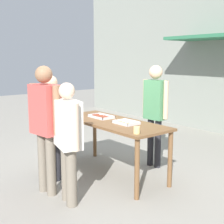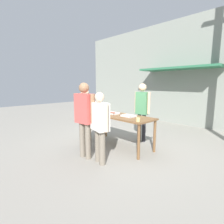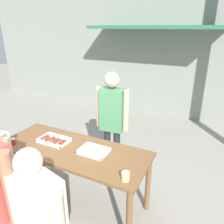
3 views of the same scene
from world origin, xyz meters
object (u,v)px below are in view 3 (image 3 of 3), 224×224
(food_tray_sausages, at_px, (54,140))
(condiment_jar_mustard, at_px, (7,141))
(person_customer_with_cup, at_px, (38,221))
(food_tray_buns, at_px, (93,151))
(person_server_behind_table, at_px, (112,116))
(condiment_jar_ketchup, at_px, (13,142))
(beer_cup, at_px, (126,176))

(food_tray_sausages, height_order, condiment_jar_mustard, condiment_jar_mustard)
(food_tray_sausages, relative_size, person_customer_with_cup, 0.27)
(food_tray_buns, distance_m, condiment_jar_mustard, 1.22)
(person_server_behind_table, bearing_deg, food_tray_buns, -86.09)
(person_server_behind_table, height_order, person_customer_with_cup, person_server_behind_table)
(food_tray_sausages, xyz_separation_m, person_server_behind_table, (0.53, 0.77, 0.18))
(condiment_jar_ketchup, relative_size, beer_cup, 0.88)
(condiment_jar_ketchup, bearing_deg, person_server_behind_table, 48.32)
(condiment_jar_mustard, bearing_deg, person_server_behind_table, 46.11)
(condiment_jar_mustard, height_order, condiment_jar_ketchup, same)
(condiment_jar_mustard, relative_size, person_customer_with_cup, 0.05)
(condiment_jar_mustard, distance_m, person_customer_with_cup, 1.58)
(condiment_jar_mustard, relative_size, beer_cup, 0.88)
(condiment_jar_ketchup, height_order, person_server_behind_table, person_server_behind_table)
(condiment_jar_mustard, bearing_deg, person_customer_with_cup, -31.14)
(person_server_behind_table, bearing_deg, food_tray_sausages, -128.64)
(food_tray_buns, height_order, beer_cup, beer_cup)
(food_tray_sausages, height_order, beer_cup, beer_cup)
(person_customer_with_cup, bearing_deg, condiment_jar_ketchup, -19.52)
(condiment_jar_mustard, height_order, beer_cup, beer_cup)
(food_tray_sausages, bearing_deg, beer_cup, -14.67)
(person_customer_with_cup, bearing_deg, person_server_behind_table, -67.53)
(condiment_jar_ketchup, bearing_deg, food_tray_sausages, 35.46)
(condiment_jar_mustard, height_order, person_customer_with_cup, person_customer_with_cup)
(food_tray_buns, bearing_deg, person_server_behind_table, 98.32)
(beer_cup, relative_size, person_server_behind_table, 0.05)
(condiment_jar_mustard, distance_m, beer_cup, 1.77)
(beer_cup, xyz_separation_m, person_server_behind_table, (-0.70, 1.10, 0.14))
(condiment_jar_ketchup, bearing_deg, food_tray_buns, 16.17)
(food_tray_sausages, distance_m, condiment_jar_ketchup, 0.55)
(beer_cup, relative_size, person_customer_with_cup, 0.06)
(food_tray_sausages, bearing_deg, food_tray_buns, -0.16)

